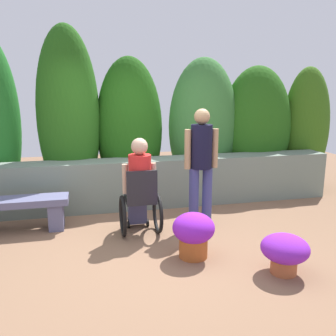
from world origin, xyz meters
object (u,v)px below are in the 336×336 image
at_px(flower_pot_purple_near, 285,251).
at_px(person_standing_companion, 201,160).
at_px(stone_bench, 18,210).
at_px(flower_pot_terracotta_by_wall, 194,232).
at_px(person_in_wheelchair, 140,190).

bearing_deg(flower_pot_purple_near, person_standing_companion, 106.18).
bearing_deg(stone_bench, person_standing_companion, -16.68).
xyz_separation_m(flower_pot_purple_near, flower_pot_terracotta_by_wall, (-0.84, 0.59, 0.05)).
distance_m(stone_bench, person_standing_companion, 2.65).
xyz_separation_m(stone_bench, person_in_wheelchair, (1.65, -0.45, 0.31)).
relative_size(stone_bench, person_standing_companion, 0.82).
relative_size(stone_bench, flower_pot_terracotta_by_wall, 2.56).
xyz_separation_m(person_standing_companion, flower_pot_purple_near, (0.45, -1.53, -0.72)).
bearing_deg(person_in_wheelchair, flower_pot_purple_near, -56.48).
xyz_separation_m(stone_bench, flower_pot_terracotta_by_wall, (2.15, -1.31, -0.00)).
distance_m(person_in_wheelchair, flower_pot_terracotta_by_wall, 1.04).
height_order(person_in_wheelchair, flower_pot_purple_near, person_in_wheelchair).
bearing_deg(stone_bench, flower_pot_terracotta_by_wall, -39.82).
relative_size(person_in_wheelchair, flower_pot_terracotta_by_wall, 2.47).
xyz_separation_m(stone_bench, flower_pot_purple_near, (2.98, -1.91, -0.06)).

